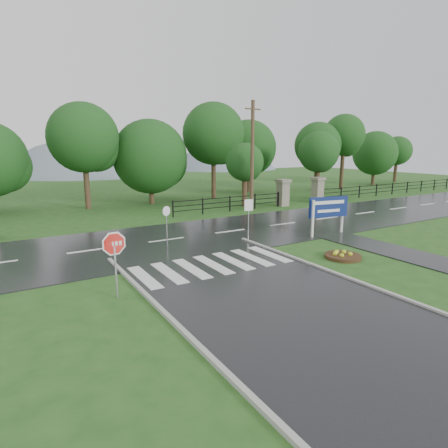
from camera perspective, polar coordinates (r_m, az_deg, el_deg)
ground at (r=12.08m, az=10.33°, el=-12.63°), size 120.00×120.00×0.00m
main_road at (r=20.22m, az=-8.73°, el=-2.53°), size 90.00×8.00×0.04m
walkway at (r=20.62m, az=20.79°, el=-2.89°), size 2.20×11.00×0.04m
crosswalk at (r=15.87m, az=-1.73°, el=-6.18°), size 6.50×2.80×0.02m
curb_left at (r=7.53m, az=10.10°, el=-29.57°), size 0.15×24.00×0.12m
pillar_west at (r=31.85m, az=8.96°, el=4.84°), size 1.00×1.00×2.24m
pillar_east at (r=34.55m, az=14.07°, el=5.16°), size 1.00×1.00×2.24m
fence_west at (r=28.83m, az=0.90°, el=3.35°), size 9.58×0.08×1.20m
fence_east at (r=42.86m, az=24.29°, el=5.11°), size 20.58×0.08×1.20m
hills at (r=76.75m, az=-21.93°, el=-4.57°), size 102.00×48.00×48.00m
treeline at (r=33.60m, az=-16.38°, el=2.83°), size 83.20×5.20×10.00m
stop_sign at (r=12.63m, az=-16.36°, el=-3.68°), size 1.07×0.13×2.40m
estate_billboard at (r=21.67m, az=15.63°, el=2.22°), size 2.49×0.51×2.20m
flower_bed at (r=17.72m, az=17.64°, el=-4.61°), size 1.61×1.61×0.32m
reg_sign_small at (r=19.73m, az=3.77°, el=1.88°), size 0.49×0.10×2.22m
reg_sign_round at (r=18.65m, az=-8.73°, el=0.44°), size 0.46×0.18×2.07m
utility_pole_east at (r=29.05m, az=4.32°, el=10.31°), size 1.48×0.28×8.30m
entrance_tree_left at (r=31.10m, az=3.18°, el=9.34°), size 3.12×3.12×5.23m
entrance_tree_right at (r=36.40m, az=14.22°, el=10.54°), size 3.77×3.77×6.31m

